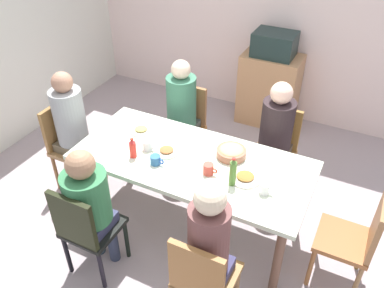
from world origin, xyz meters
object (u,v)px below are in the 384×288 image
object	(u,v)px
bottle_1	(133,148)
bowl_0	(231,152)
cup_3	(209,169)
chair_2	(203,278)
chair_4	(357,237)
side_cabinet	(269,89)
chair_3	(275,147)
dining_table	(192,167)
person_0	(72,123)
plate_2	(167,151)
person_1	(89,201)
cup_0	(265,188)
chair_5	(185,122)
chair_1	(85,228)
plate_0	(245,177)
bottle_0	(233,172)
plate_1	(141,130)
chair_0	(69,142)
microwave	(275,44)
person_2	(209,245)
cup_1	(156,160)
plate_3	(213,188)
person_3	(276,132)
person_5	(181,108)

from	to	relation	value
bottle_1	bowl_0	bearing A→B (deg)	27.01
cup_3	chair_2	bearing A→B (deg)	-67.80
chair_4	side_cabinet	world-z (taller)	same
chair_3	dining_table	bearing A→B (deg)	-120.80
person_0	side_cabinet	distance (m)	2.46
plate_2	person_1	bearing A→B (deg)	-109.94
cup_0	chair_5	bearing A→B (deg)	140.47
chair_5	chair_3	bearing A→B (deg)	0.00
dining_table	chair_5	distance (m)	0.98
chair_1	plate_0	bearing A→B (deg)	38.87
bottle_1	bottle_0	bearing A→B (deg)	3.16
person_1	plate_1	world-z (taller)	person_1
chair_0	bottle_1	size ratio (longest dim) A/B	4.91
cup_0	side_cabinet	size ratio (longest dim) A/B	0.12
person_1	chair_0	bearing A→B (deg)	139.80
plate_2	microwave	bearing A→B (deg)	82.40
person_2	plate_0	world-z (taller)	person_2
plate_2	bowl_0	world-z (taller)	bowl_0
side_cabinet	cup_1	bearing A→B (deg)	-97.05
dining_table	chair_5	world-z (taller)	chair_5
chair_5	dining_table	bearing A→B (deg)	-59.20
chair_3	side_cabinet	xyz separation A→B (m)	(-0.45, 1.22, -0.06)
plate_3	bowl_0	bearing A→B (deg)	94.39
chair_3	bottle_1	size ratio (longest dim) A/B	4.91
chair_5	chair_0	bearing A→B (deg)	-136.54
chair_2	person_3	xyz separation A→B (m)	(0.00, 1.56, 0.23)
chair_0	plate_3	world-z (taller)	chair_0
chair_4	chair_5	bearing A→B (deg)	156.02
cup_3	bottle_1	size ratio (longest dim) A/B	0.64
person_0	plate_0	size ratio (longest dim) A/B	5.14
cup_1	bottle_0	bearing A→B (deg)	4.07
person_2	person_3	xyz separation A→B (m)	(0.00, 1.47, -0.01)
person_1	plate_0	distance (m)	1.20
side_cabinet	person_0	bearing A→B (deg)	-122.76
plate_0	cup_0	world-z (taller)	cup_0
person_0	person_3	world-z (taller)	person_0
chair_2	bowl_0	size ratio (longest dim) A/B	3.65
chair_4	plate_3	xyz separation A→B (m)	(-1.06, -0.27, 0.28)
person_0	bowl_0	xyz separation A→B (m)	(1.55, 0.18, 0.06)
person_5	bottle_1	distance (m)	0.94
chair_1	person_2	distance (m)	1.02
chair_3	person_5	distance (m)	1.02
plate_0	bowl_0	distance (m)	0.30
chair_4	cup_3	size ratio (longest dim) A/B	7.66
chair_1	bottle_1	xyz separation A→B (m)	(0.04, 0.64, 0.35)
microwave	plate_0	bearing A→B (deg)	-78.19
chair_0	person_2	distance (m)	2.01
person_1	bottle_0	bearing A→B (deg)	33.22
bowl_0	cup_0	size ratio (longest dim) A/B	2.23
chair_5	microwave	xyz separation A→B (m)	(0.54, 1.22, 0.53)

